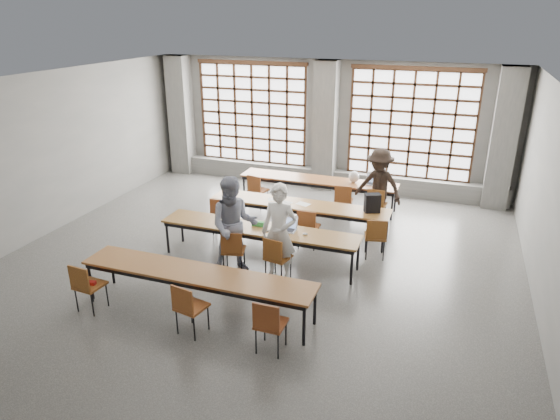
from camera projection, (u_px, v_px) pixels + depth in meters
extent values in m
plane|color=#484846|center=(253.00, 269.00, 9.70)|extent=(11.00, 11.00, 0.00)
plane|color=silver|center=(249.00, 85.00, 8.41)|extent=(11.00, 11.00, 0.00)
plane|color=#62625F|center=(328.00, 124.00, 13.87)|extent=(10.00, 0.00, 10.00)
plane|color=#62625F|center=(35.00, 158.00, 10.64)|extent=(0.00, 11.00, 11.00)
plane|color=#62625F|center=(558.00, 220.00, 7.48)|extent=(0.00, 11.00, 11.00)
cube|color=#5B5B58|center=(181.00, 116.00, 15.04)|extent=(0.60, 0.55, 3.50)
cube|color=#5B5B58|center=(326.00, 126.00, 13.62)|extent=(0.60, 0.55, 3.50)
cube|color=#5B5B58|center=(504.00, 140.00, 12.20)|extent=(0.60, 0.55, 3.50)
cube|color=white|center=(253.00, 114.00, 14.50)|extent=(3.20, 0.02, 2.80)
cube|color=black|center=(252.00, 114.00, 14.43)|extent=(3.20, 0.05, 2.80)
cube|color=black|center=(253.00, 163.00, 14.97)|extent=(3.32, 0.07, 0.10)
cube|color=black|center=(251.00, 62.00, 13.90)|extent=(3.32, 0.07, 0.10)
cube|color=white|center=(411.00, 125.00, 13.08)|extent=(3.20, 0.02, 2.80)
cube|color=black|center=(411.00, 125.00, 13.01)|extent=(3.20, 0.05, 2.80)
cube|color=black|center=(406.00, 178.00, 13.55)|extent=(3.32, 0.07, 0.10)
cube|color=black|center=(417.00, 68.00, 12.48)|extent=(3.32, 0.07, 0.10)
cube|color=#5B5B58|center=(325.00, 178.00, 14.24)|extent=(9.80, 0.35, 0.50)
cube|color=brown|center=(318.00, 180.00, 12.59)|extent=(4.00, 0.70, 0.04)
cube|color=black|center=(318.00, 182.00, 12.61)|extent=(3.90, 0.64, 0.08)
cylinder|color=black|center=(244.00, 189.00, 13.08)|extent=(0.05, 0.05, 0.69)
cylinder|color=black|center=(253.00, 182.00, 13.58)|extent=(0.05, 0.05, 0.69)
cylinder|color=black|center=(392.00, 207.00, 11.86)|extent=(0.05, 0.05, 0.69)
cylinder|color=black|center=(395.00, 199.00, 12.37)|extent=(0.05, 0.05, 0.69)
cube|color=brown|center=(299.00, 204.00, 10.98)|extent=(4.00, 0.70, 0.04)
cube|color=black|center=(299.00, 207.00, 11.01)|extent=(3.90, 0.64, 0.08)
cylinder|color=black|center=(215.00, 213.00, 11.47)|extent=(0.05, 0.05, 0.69)
cylinder|color=black|center=(226.00, 205.00, 11.98)|extent=(0.05, 0.05, 0.69)
cylinder|color=black|center=(383.00, 237.00, 10.26)|extent=(0.05, 0.05, 0.69)
cylinder|color=black|center=(387.00, 226.00, 10.77)|extent=(0.05, 0.05, 0.69)
cube|color=brown|center=(259.00, 229.00, 9.75)|extent=(4.00, 0.70, 0.04)
cube|color=black|center=(259.00, 231.00, 9.77)|extent=(3.90, 0.64, 0.08)
cylinder|color=black|center=(167.00, 237.00, 10.24)|extent=(0.05, 0.05, 0.69)
cylinder|color=black|center=(182.00, 227.00, 10.74)|extent=(0.05, 0.05, 0.69)
cylinder|color=black|center=(352.00, 268.00, 9.02)|extent=(0.05, 0.05, 0.69)
cylinder|color=black|center=(358.00, 254.00, 9.53)|extent=(0.05, 0.05, 0.69)
cube|color=brown|center=(197.00, 273.00, 8.08)|extent=(4.00, 0.70, 0.04)
cube|color=black|center=(197.00, 276.00, 8.10)|extent=(3.90, 0.64, 0.08)
cylinder|color=black|center=(91.00, 281.00, 8.57)|extent=(0.05, 0.05, 0.69)
cylinder|color=black|center=(112.00, 266.00, 9.07)|extent=(0.05, 0.05, 0.69)
cylinder|color=black|center=(304.00, 325.00, 7.35)|extent=(0.05, 0.05, 0.69)
cylinder|color=black|center=(315.00, 305.00, 7.86)|extent=(0.05, 0.05, 0.69)
cube|color=brown|center=(259.00, 190.00, 12.64)|extent=(0.50, 0.50, 0.04)
cube|color=brown|center=(254.00, 184.00, 12.40)|extent=(0.40, 0.12, 0.40)
cylinder|color=black|center=(259.00, 198.00, 12.73)|extent=(0.02, 0.02, 0.45)
cube|color=brown|center=(344.00, 200.00, 11.95)|extent=(0.46, 0.46, 0.04)
cube|color=brown|center=(343.00, 194.00, 11.69)|extent=(0.40, 0.07, 0.40)
cylinder|color=black|center=(343.00, 209.00, 12.03)|extent=(0.02, 0.02, 0.45)
cube|color=brown|center=(377.00, 205.00, 11.70)|extent=(0.44, 0.44, 0.04)
cube|color=brown|center=(376.00, 198.00, 11.44)|extent=(0.40, 0.05, 0.40)
cylinder|color=black|center=(376.00, 213.00, 11.78)|extent=(0.02, 0.02, 0.45)
cube|color=brown|center=(223.00, 215.00, 11.10)|extent=(0.42, 0.42, 0.04)
cube|color=brown|center=(218.00, 208.00, 10.84)|extent=(0.40, 0.03, 0.40)
cylinder|color=black|center=(223.00, 224.00, 11.19)|extent=(0.02, 0.02, 0.45)
cube|color=brown|center=(309.00, 227.00, 10.47)|extent=(0.42, 0.42, 0.04)
cube|color=brown|center=(306.00, 220.00, 10.21)|extent=(0.40, 0.03, 0.40)
cylinder|color=black|center=(308.00, 237.00, 10.56)|extent=(0.02, 0.02, 0.45)
cube|color=brown|center=(375.00, 236.00, 10.03)|extent=(0.50, 0.50, 0.04)
cube|color=brown|center=(377.00, 230.00, 9.76)|extent=(0.40, 0.12, 0.40)
cylinder|color=black|center=(375.00, 246.00, 10.11)|extent=(0.02, 0.02, 0.45)
cube|color=brown|center=(234.00, 250.00, 9.46)|extent=(0.51, 0.51, 0.04)
cube|color=brown|center=(231.00, 243.00, 9.19)|extent=(0.39, 0.13, 0.40)
cylinder|color=black|center=(234.00, 260.00, 9.54)|extent=(0.02, 0.02, 0.45)
cube|color=brown|center=(278.00, 257.00, 9.18)|extent=(0.49, 0.49, 0.04)
cube|color=brown|center=(272.00, 250.00, 8.93)|extent=(0.40, 0.11, 0.40)
cylinder|color=black|center=(278.00, 268.00, 9.26)|extent=(0.02, 0.02, 0.45)
cube|color=brown|center=(90.00, 285.00, 8.23)|extent=(0.45, 0.45, 0.04)
cube|color=brown|center=(79.00, 279.00, 7.98)|extent=(0.40, 0.06, 0.40)
cylinder|color=black|center=(92.00, 297.00, 8.31)|extent=(0.02, 0.02, 0.45)
cube|color=brown|center=(192.00, 307.00, 7.63)|extent=(0.49, 0.49, 0.04)
cube|color=brown|center=(182.00, 300.00, 7.39)|extent=(0.40, 0.10, 0.40)
cylinder|color=black|center=(193.00, 319.00, 7.71)|extent=(0.02, 0.02, 0.45)
cube|color=brown|center=(271.00, 323.00, 7.22)|extent=(0.42, 0.42, 0.04)
cube|color=brown|center=(266.00, 317.00, 6.96)|extent=(0.40, 0.03, 0.40)
cylinder|color=black|center=(271.00, 336.00, 7.30)|extent=(0.02, 0.02, 0.45)
imported|color=white|center=(279.00, 233.00, 9.04)|extent=(0.70, 0.48, 1.85)
imported|color=#172047|center=(234.00, 225.00, 9.32)|extent=(1.12, 1.01, 1.88)
imported|color=black|center=(379.00, 186.00, 11.58)|extent=(1.29, 0.97, 1.78)
cube|color=#B2B2B7|center=(286.00, 230.00, 9.61)|extent=(0.36, 0.26, 0.02)
cube|color=black|center=(286.00, 230.00, 9.60)|extent=(0.30, 0.18, 0.00)
cube|color=#B2B2B7|center=(289.00, 222.00, 9.69)|extent=(0.36, 0.07, 0.26)
cube|color=#8FB0F8|center=(289.00, 223.00, 9.69)|extent=(0.31, 0.05, 0.21)
cube|color=silver|center=(372.00, 184.00, 12.19)|extent=(0.39, 0.30, 0.02)
cube|color=black|center=(372.00, 184.00, 12.18)|extent=(0.32, 0.21, 0.00)
cube|color=silver|center=(374.00, 178.00, 12.27)|extent=(0.37, 0.11, 0.26)
cube|color=#93BDFF|center=(373.00, 179.00, 12.27)|extent=(0.31, 0.08, 0.21)
ellipsoid|color=silver|center=(305.00, 234.00, 9.42)|extent=(0.11, 0.09, 0.04)
cube|color=#2C8939|center=(258.00, 224.00, 9.81)|extent=(0.25, 0.10, 0.09)
cube|color=black|center=(266.00, 230.00, 9.60)|extent=(0.14, 0.08, 0.01)
cube|color=white|center=(274.00, 199.00, 11.21)|extent=(0.34, 0.28, 0.00)
cube|color=silver|center=(285.00, 203.00, 11.03)|extent=(0.34, 0.28, 0.00)
cube|color=white|center=(303.00, 204.00, 10.94)|extent=(0.35, 0.29, 0.00)
cube|color=black|center=(372.00, 203.00, 10.44)|extent=(0.37, 0.31, 0.40)
ellipsoid|color=white|center=(354.00, 177.00, 12.29)|extent=(0.27, 0.23, 0.29)
cube|color=maroon|center=(90.00, 283.00, 8.21)|extent=(0.21, 0.11, 0.06)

